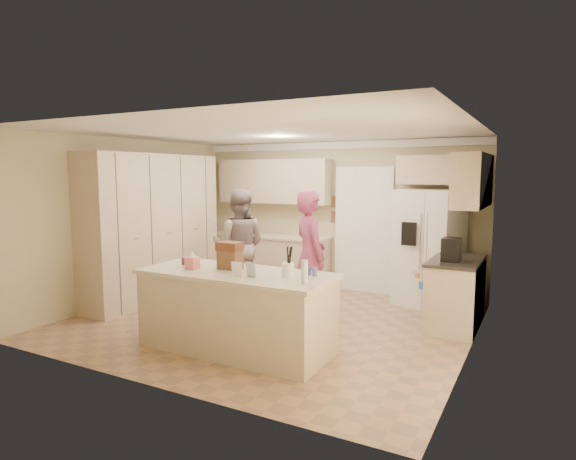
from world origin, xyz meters
The scene contains 41 objects.
floor centered at (0.00, 0.00, -0.01)m, with size 5.20×4.60×0.02m, color #9D7756.
ceiling centered at (0.00, 0.00, 2.61)m, with size 5.20×4.60×0.02m, color white.
wall_back centered at (0.00, 2.31, 1.30)m, with size 5.20×0.02×2.60m, color #C0B48B.
wall_front centered at (0.00, -2.31, 1.30)m, with size 5.20×0.02×2.60m, color #C0B48B.
wall_left centered at (-2.61, 0.00, 1.30)m, with size 0.02×4.60×2.60m, color #C0B48B.
wall_right centered at (2.61, 0.00, 1.30)m, with size 0.02×4.60×2.60m, color #C0B48B.
crown_back centered at (0.00, 2.26, 2.53)m, with size 5.20×0.08×0.12m, color white.
pantry_bank centered at (-2.30, 0.20, 1.18)m, with size 0.60×2.60×2.35m, color beige.
back_base_cab centered at (-1.15, 2.00, 0.44)m, with size 2.20×0.60×0.88m, color beige.
back_countertop centered at (-1.15, 1.99, 0.90)m, with size 2.24×0.63×0.04m, color beige.
back_upper_cab centered at (-1.15, 2.12, 1.90)m, with size 2.20×0.35×0.80m, color beige.
doorway_opening centered at (0.55, 2.28, 1.05)m, with size 0.90×0.06×2.10m, color black.
doorway_casing centered at (0.55, 2.24, 1.05)m, with size 1.02×0.03×2.22m, color white.
wall_frame_upper centered at (0.02, 2.27, 1.55)m, with size 0.15×0.02×0.20m, color brown.
wall_frame_lower centered at (0.02, 2.27, 1.28)m, with size 0.15×0.02×0.20m, color brown.
refrigerator centered at (1.74, 1.88, 0.90)m, with size 0.90×0.70×1.80m, color white.
fridge_seam centered at (1.74, 1.52, 0.90)m, with size 0.01×0.02×1.78m, color gray.
fridge_dispenser centered at (1.52, 1.51, 1.15)m, with size 0.22×0.03×0.35m, color black.
fridge_handle_l centered at (1.69, 1.51, 1.05)m, with size 0.02×0.02×0.85m, color silver.
fridge_handle_r centered at (1.79, 1.51, 1.05)m, with size 0.02×0.02×0.85m, color silver.
over_fridge_cab centered at (1.65, 2.12, 2.10)m, with size 0.95×0.35×0.45m, color beige.
right_base_cab centered at (2.30, 1.00, 0.44)m, with size 0.60×1.20×0.88m, color beige.
right_countertop centered at (2.29, 1.00, 0.90)m, with size 0.63×1.24×0.04m, color #2D2B28.
right_upper_cab centered at (2.43, 1.20, 1.95)m, with size 0.35×1.50×0.70m, color beige.
coffee_maker centered at (2.25, 0.80, 1.07)m, with size 0.22×0.28×0.30m, color black.
island_base centered at (0.20, -1.10, 0.44)m, with size 2.20×0.90×0.88m, color beige.
island_top centered at (0.20, -1.10, 0.90)m, with size 2.28×0.96×0.05m, color beige.
utensil_crock centered at (0.85, -1.05, 1.00)m, with size 0.13×0.13×0.15m, color white.
tissue_box centered at (-0.35, -1.20, 1.00)m, with size 0.13×0.13×0.14m, color pink.
tissue_plume centered at (-0.35, -1.20, 1.10)m, with size 0.08×0.08×0.08m, color white.
dollhouse_body centered at (0.05, -1.00, 1.04)m, with size 0.26×0.18×0.22m, color brown.
dollhouse_roof centered at (0.05, -1.00, 1.20)m, with size 0.28×0.20×0.10m, color #592D1E.
jam_jar centered at (-0.60, -1.05, 0.97)m, with size 0.07×0.07×0.09m, color #59263F.
greeting_card_a centered at (0.35, -1.30, 1.01)m, with size 0.12×0.01×0.16m, color white.
greeting_card_b centered at (0.50, -1.25, 1.01)m, with size 0.12×0.01×0.16m, color silver.
water_bottle centered at (1.15, -1.25, 1.04)m, with size 0.07×0.07×0.24m, color silver.
shaker_salt centered at (1.02, -0.88, 0.97)m, with size 0.05×0.05×0.09m, color #3C4694.
shaker_pepper centered at (1.09, -0.88, 0.97)m, with size 0.05×0.05×0.09m, color #3C4694.
teen_boy centered at (-1.01, 0.76, 0.90)m, with size 0.87×0.68×1.80m, color gray.
teen_girl centered at (0.44, 0.35, 0.91)m, with size 0.67×0.44×1.83m, color #BD4D90.
fridge_magnets centered at (1.74, 1.52, 0.90)m, with size 0.76×0.02×1.44m, color tan, non-canonical shape.
Camera 1 is at (3.28, -5.59, 2.04)m, focal length 30.00 mm.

